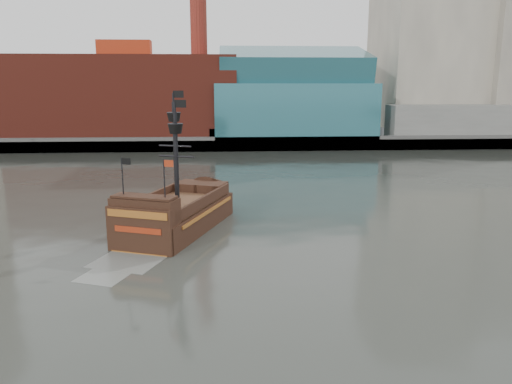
{
  "coord_description": "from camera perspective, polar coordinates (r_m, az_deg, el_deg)",
  "views": [
    {
      "loc": [
        -3.18,
        -27.31,
        11.97
      ],
      "look_at": [
        -0.91,
        9.21,
        4.0
      ],
      "focal_mm": 35.0,
      "sensor_mm": 36.0,
      "label": 1
    }
  ],
  "objects": [
    {
      "name": "promenade_far",
      "position": [
        119.85,
        -2.03,
        7.03
      ],
      "size": [
        220.0,
        60.0,
        2.0
      ],
      "primitive_type": "cube",
      "color": "slate",
      "rests_on": "ground"
    },
    {
      "name": "seawall",
      "position": [
        90.5,
        -1.52,
        5.51
      ],
      "size": [
        220.0,
        1.0,
        2.6
      ],
      "primitive_type": "cube",
      "color": "#4C4C49",
      "rests_on": "ground"
    },
    {
      "name": "pirate_ship",
      "position": [
        41.98,
        -9.06,
        -2.86
      ],
      "size": [
        10.22,
        17.03,
        12.25
      ],
      "rotation": [
        0.0,
        0.0,
        -0.35
      ],
      "color": "black",
      "rests_on": "ground"
    },
    {
      "name": "ground",
      "position": [
        29.99,
        2.88,
        -11.26
      ],
      "size": [
        400.0,
        400.0,
        0.0
      ],
      "primitive_type": "plane",
      "color": "#2B2E28",
      "rests_on": "ground"
    },
    {
      "name": "skyline",
      "position": [
        112.89,
        0.77,
        18.69
      ],
      "size": [
        149.0,
        45.0,
        62.0
      ],
      "color": "brown",
      "rests_on": "promenade_far"
    }
  ]
}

